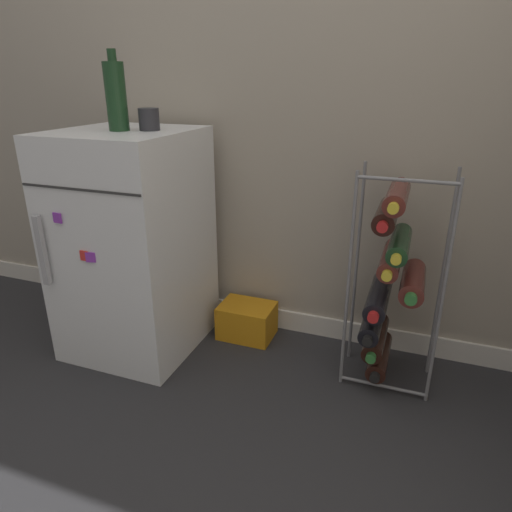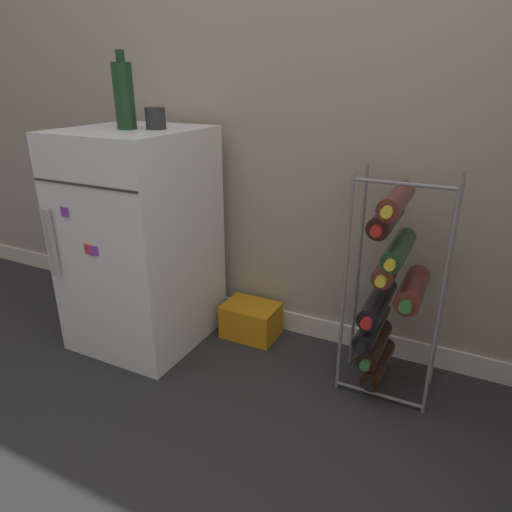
{
  "view_description": "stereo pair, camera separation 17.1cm",
  "coord_description": "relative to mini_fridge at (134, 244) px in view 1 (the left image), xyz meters",
  "views": [
    {
      "loc": [
        0.54,
        -1.1,
        1.07
      ],
      "look_at": [
        -0.02,
        0.38,
        0.44
      ],
      "focal_mm": 32.0,
      "sensor_mm": 36.0,
      "label": 1
    },
    {
      "loc": [
        0.7,
        -1.04,
        1.07
      ],
      "look_at": [
        -0.02,
        0.38,
        0.44
      ],
      "focal_mm": 32.0,
      "sensor_mm": 36.0,
      "label": 2
    }
  ],
  "objects": [
    {
      "name": "fridge_top_cup",
      "position": [
        0.11,
        0.02,
        0.48
      ],
      "size": [
        0.07,
        0.07,
        0.08
      ],
      "color": "#28282D",
      "rests_on": "mini_fridge"
    },
    {
      "name": "mini_fridge",
      "position": [
        0.0,
        0.0,
        0.0
      ],
      "size": [
        0.49,
        0.55,
        0.89
      ],
      "color": "silver",
      "rests_on": "ground_plane"
    },
    {
      "name": "soda_box",
      "position": [
        0.41,
        0.19,
        -0.37
      ],
      "size": [
        0.23,
        0.17,
        0.15
      ],
      "color": "orange",
      "rests_on": "ground_plane"
    },
    {
      "name": "wall_back",
      "position": [
        0.52,
        0.34,
        0.79
      ],
      "size": [
        7.05,
        0.07,
        2.5
      ],
      "color": "#9E9384",
      "rests_on": "ground_plane"
    },
    {
      "name": "ground_plane",
      "position": [
        0.52,
        -0.34,
        -0.44
      ],
      "size": [
        14.0,
        14.0,
        0.0
      ],
      "primitive_type": "plane",
      "color": "#28282B"
    },
    {
      "name": "fridge_top_bottle",
      "position": [
        0.01,
        -0.03,
        0.56
      ],
      "size": [
        0.07,
        0.07,
        0.27
      ],
      "color": "#19381E",
      "rests_on": "mini_fridge"
    },
    {
      "name": "wine_rack",
      "position": [
        0.99,
        0.09,
        -0.05
      ],
      "size": [
        0.32,
        0.33,
        0.8
      ],
      "color": "slate",
      "rests_on": "ground_plane"
    }
  ]
}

